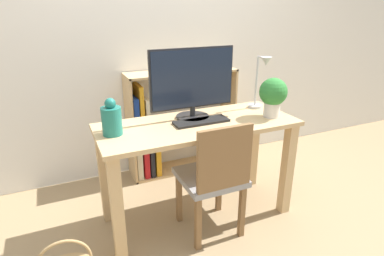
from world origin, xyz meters
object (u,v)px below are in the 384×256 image
keyboard (201,121)px  chair (214,176)px  vase (112,119)px  bookshelf (164,130)px  desk_lamp (261,78)px  monitor (193,81)px  potted_plant (273,95)px

keyboard → chair: (-0.01, -0.23, -0.30)m
vase → chair: size_ratio=0.28×
keyboard → bookshelf: bookshelf is taller
desk_lamp → bookshelf: (-0.54, 0.67, -0.57)m
vase → desk_lamp: (1.12, 0.06, 0.15)m
desk_lamp → vase: bearing=-177.0°
keyboard → monitor: bearing=96.9°
desk_lamp → monitor: bearing=177.0°
vase → potted_plant: size_ratio=0.83×
keyboard → desk_lamp: size_ratio=0.95×
keyboard → potted_plant: size_ratio=1.36×
monitor → potted_plant: 0.57m
keyboard → desk_lamp: (0.53, 0.09, 0.24)m
vase → desk_lamp: desk_lamp is taller
chair → keyboard: bearing=83.1°
keyboard → desk_lamp: 0.58m
desk_lamp → chair: size_ratio=0.48×
monitor → chair: bearing=-89.4°
monitor → potted_plant: (0.52, -0.20, -0.10)m
monitor → keyboard: (0.01, -0.12, -0.25)m
monitor → desk_lamp: monitor is taller
potted_plant → chair: 0.70m
chair → bookshelf: size_ratio=0.83×
vase → desk_lamp: size_ratio=0.58×
monitor → vase: 0.60m
potted_plant → bookshelf: 1.11m
chair → bookshelf: bookshelf is taller
desk_lamp → bookshelf: desk_lamp is taller
desk_lamp → chair: bearing=-149.6°
vase → chair: bearing=-23.9°
monitor → bookshelf: 0.87m
monitor → desk_lamp: 0.54m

